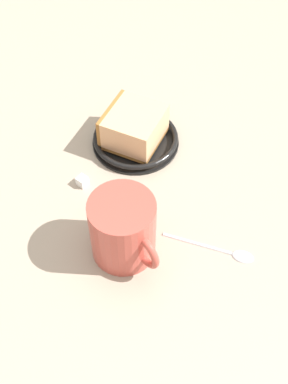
{
  "coord_description": "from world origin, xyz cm",
  "views": [
    {
      "loc": [
        16.77,
        -43.38,
        57.47
      ],
      "look_at": [
        -3.37,
        -5.49,
        3.0
      ],
      "focal_mm": 45.73,
      "sensor_mm": 36.0,
      "label": 1
    }
  ],
  "objects_px": {
    "small_plate": "(136,139)",
    "tea_mug": "(123,229)",
    "cake_slice": "(134,127)",
    "sugar_cube": "(82,181)",
    "teaspoon": "(227,251)"
  },
  "relations": [
    {
      "from": "cake_slice",
      "to": "small_plate",
      "type": "bearing_deg",
      "value": 3.04
    },
    {
      "from": "tea_mug",
      "to": "teaspoon",
      "type": "distance_m",
      "value": 0.15
    },
    {
      "from": "small_plate",
      "to": "tea_mug",
      "type": "height_order",
      "value": "tea_mug"
    },
    {
      "from": "cake_slice",
      "to": "tea_mug",
      "type": "bearing_deg",
      "value": -65.01
    },
    {
      "from": "cake_slice",
      "to": "teaspoon",
      "type": "height_order",
      "value": "cake_slice"
    },
    {
      "from": "cake_slice",
      "to": "tea_mug",
      "type": "distance_m",
      "value": 0.2
    },
    {
      "from": "cake_slice",
      "to": "sugar_cube",
      "type": "relative_size",
      "value": 6.24
    },
    {
      "from": "small_plate",
      "to": "cake_slice",
      "type": "xyz_separation_m",
      "value": [
        -0.0,
        -0.0,
        0.03
      ]
    },
    {
      "from": "cake_slice",
      "to": "sugar_cube",
      "type": "bearing_deg",
      "value": -103.3
    },
    {
      "from": "small_plate",
      "to": "sugar_cube",
      "type": "distance_m",
      "value": 0.12
    },
    {
      "from": "cake_slice",
      "to": "sugar_cube",
      "type": "distance_m",
      "value": 0.12
    },
    {
      "from": "small_plate",
      "to": "tea_mug",
      "type": "xyz_separation_m",
      "value": [
        0.08,
        -0.18,
        0.04
      ]
    },
    {
      "from": "small_plate",
      "to": "sugar_cube",
      "type": "bearing_deg",
      "value": -104.56
    },
    {
      "from": "teaspoon",
      "to": "sugar_cube",
      "type": "height_order",
      "value": "sugar_cube"
    },
    {
      "from": "small_plate",
      "to": "teaspoon",
      "type": "bearing_deg",
      "value": -30.44
    }
  ]
}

